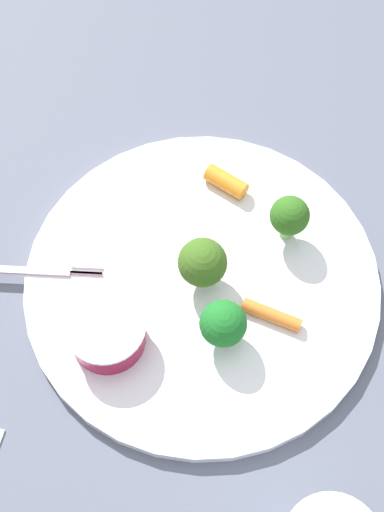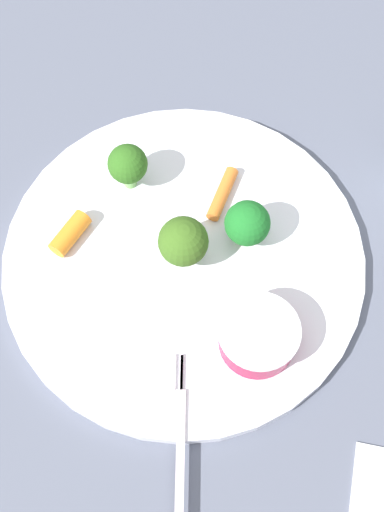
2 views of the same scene
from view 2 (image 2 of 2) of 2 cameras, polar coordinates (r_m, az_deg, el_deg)
name	(u,v)px [view 2 (image 2 of 2)]	position (r m, az deg, el deg)	size (l,w,h in m)	color
ground_plane	(184,264)	(0.63, -0.65, -0.60)	(2.40, 2.40, 0.00)	#54596A
plate	(184,261)	(0.62, -0.65, -0.37)	(0.31, 0.31, 0.01)	white
sauce_cup	(258,336)	(0.58, 5.20, -6.30)	(0.06, 0.06, 0.03)	maroon
broccoli_floret_0	(185,244)	(0.59, -0.58, 0.96)	(0.04, 0.04, 0.05)	#94BD73
broccoli_floret_1	(247,224)	(0.60, 4.36, 2.55)	(0.04, 0.04, 0.05)	#99BF57
broccoli_floret_2	(128,165)	(0.63, -5.06, 7.14)	(0.03, 0.03, 0.05)	#7DBD65
carrot_stick_0	(222,194)	(0.64, 2.40, 4.90)	(0.01, 0.01, 0.05)	orange
carrot_stick_1	(70,234)	(0.63, -9.54, 1.75)	(0.02, 0.02, 0.04)	orange
fork	(179,458)	(0.56, -1.02, -15.54)	(0.01, 0.17, 0.00)	#C3B1B8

